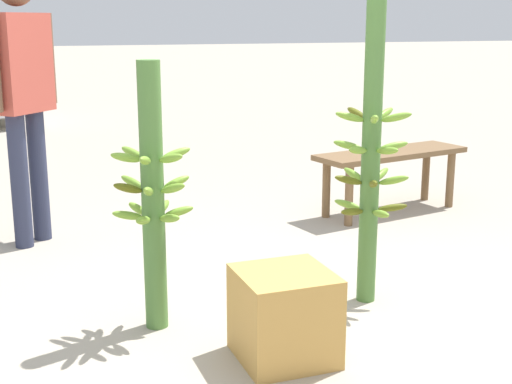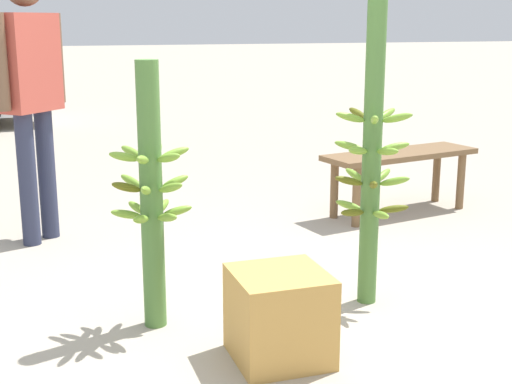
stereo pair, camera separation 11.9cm
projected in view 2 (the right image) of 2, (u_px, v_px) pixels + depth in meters
ground_plane at (291, 330)px, 3.38m from camera, size 80.00×80.00×0.00m
banana_stalk_left at (151, 195)px, 3.29m from camera, size 0.38×0.37×1.26m
banana_stalk_center at (372, 155)px, 3.54m from camera, size 0.40×0.40×1.58m
vendor_person at (30, 81)px, 4.51m from camera, size 0.48×0.52×1.75m
market_bench at (400, 162)px, 5.34m from camera, size 1.28×0.61×0.47m
produce_crate at (279, 316)px, 3.05m from camera, size 0.39×0.39×0.39m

